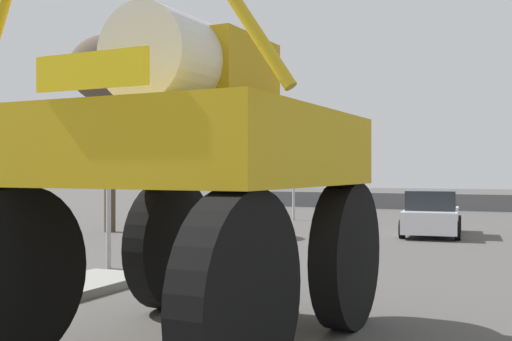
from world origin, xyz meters
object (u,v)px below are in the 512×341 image
Objects in this scene: sedan_ahead at (432,214)px; bare_tree_left at (110,73)px; oversize_sprayer at (196,169)px; traffic_signal_far_right at (295,167)px; traffic_signal_near_left at (113,156)px.

sedan_ahead is 0.61× the size of bare_tree_left.
oversize_sprayer is 15.46m from bare_tree_left.
traffic_signal_near_left is at bearing -85.99° from traffic_signal_far_right.
bare_tree_left is at bearing 127.54° from traffic_signal_near_left.
traffic_signal_far_right is at bearing 94.01° from traffic_signal_near_left.
oversize_sprayer is at bearing -73.16° from traffic_signal_far_right.
traffic_signal_far_right is at bearing 62.25° from bare_tree_left.
oversize_sprayer is at bearing -44.56° from traffic_signal_near_left.
oversize_sprayer is 20.02m from traffic_signal_far_right.
bare_tree_left reaches higher than traffic_signal_far_right.
traffic_signal_near_left reaches higher than traffic_signal_far_right.
sedan_ahead is 12.20m from bare_tree_left.
traffic_signal_near_left is at bearing 47.48° from oversize_sprayer.
bare_tree_left reaches higher than traffic_signal_near_left.
traffic_signal_far_right is 9.41m from bare_tree_left.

